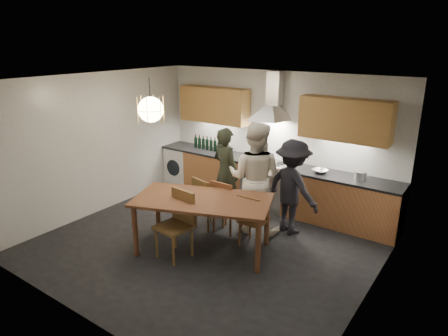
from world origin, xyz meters
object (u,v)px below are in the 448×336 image
Objects in this scene: dining_table at (203,205)px; wine_bottles at (211,144)px; person_right at (292,187)px; mixing_bowl at (320,171)px; chair_back_left at (205,200)px; person_left at (226,172)px; person_mid at (255,178)px; stock_pot at (360,176)px; chair_front at (178,219)px.

dining_table is 2.52× the size of wine_bottles.
mixing_bowl is (0.19, 0.71, 0.12)m from person_right.
wine_bottles reaches higher than dining_table.
wine_bottles is (-1.46, 2.16, 0.28)m from dining_table.
chair_back_left is 0.56× the size of person_left.
person_mid reaches higher than mixing_bowl.
person_right is at bearing -138.93° from stock_pot.
stock_pot reaches higher than chair_back_left.
person_right is 1.17m from stock_pot.
person_right is 2.43m from wine_bottles.
dining_table is 0.76m from chair_back_left.
chair_front is at bearing 115.33° from chair_back_left.
person_right is (1.25, 0.76, 0.28)m from chair_back_left.
wine_bottles is at bearing -1.00° from person_right.
wine_bottles is at bearing 178.14° from mixing_bowl.
chair_back_left is at bearing 18.13° from person_mid.
chair_front is 3.87× the size of mixing_bowl.
wine_bottles is at bearing 122.61° from chair_front.
chair_back_left is at bearing 108.22° from chair_front.
chair_back_left is 0.91× the size of chair_front.
wine_bottles is (-0.96, 0.83, 0.22)m from person_left.
chair_front is at bearing -144.86° from dining_table.
wine_bottles reaches higher than chair_front.
chair_front is 1.99m from person_right.
person_left reaches higher than stock_pot.
mixing_bowl is at bearing -175.94° from stock_pot.
stock_pot reaches higher than mixing_bowl.
person_left is (-0.28, 1.65, 0.24)m from chair_front.
dining_table is 2.32m from mixing_bowl.
wine_bottles is (-1.04, 1.56, 0.51)m from chair_back_left.
chair_back_left is at bearing -56.22° from wine_bottles.
person_left is at bearing 19.72° from person_right.
chair_front reaches higher than dining_table.
person_right reaches higher than dining_table.
person_right is 6.11× the size of mixing_bowl.
mixing_bowl is (1.23, 2.40, 0.35)m from chair_front.
mixing_bowl is at bearing -121.01° from chair_back_left.
mixing_bowl is at bearing -140.74° from person_left.
mixing_bowl is 0.69m from stock_pot.
mixing_bowl is 2.48m from wine_bottles.
mixing_bowl is at bearing -140.26° from person_mid.
person_right reaches higher than chair_back_left.
mixing_bowl reaches higher than chair_back_left.
chair_back_left is 4.68× the size of stock_pot.
mixing_bowl is 1.33× the size of stock_pot.
person_mid is (0.70, 0.45, 0.42)m from chair_back_left.
person_mid is (0.78, -0.28, 0.12)m from person_left.
chair_back_left is 0.49× the size of person_mid.
wine_bottles is (-1.74, 1.10, 0.10)m from person_mid.
chair_front is 1.69m from person_left.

